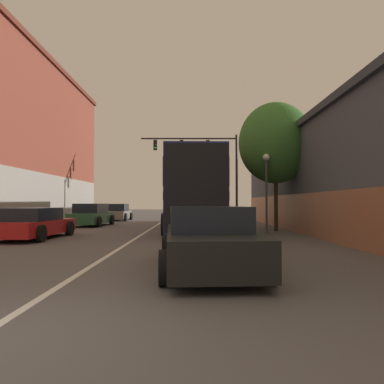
{
  "coord_description": "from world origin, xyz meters",
  "views": [
    {
      "loc": [
        2.3,
        -3.84,
        1.44
      ],
      "look_at": [
        2.36,
        14.27,
        1.98
      ],
      "focal_mm": 35.0,
      "sensor_mm": 36.0,
      "label": 1
    }
  ],
  "objects_px": {
    "parked_car_left_far": "(31,224)",
    "traffic_signal_gantry": "(204,157)",
    "parked_car_left_mid": "(90,215)",
    "street_lamp": "(265,187)",
    "hatchback_foreground": "(207,240)",
    "parked_car_left_near": "(116,213)",
    "bus": "(191,190)",
    "street_tree_near": "(274,143)"
  },
  "relations": [
    {
      "from": "parked_car_left_mid",
      "to": "street_lamp",
      "type": "height_order",
      "value": "street_lamp"
    },
    {
      "from": "parked_car_left_mid",
      "to": "street_tree_near",
      "type": "distance_m",
      "value": 12.17
    },
    {
      "from": "parked_car_left_near",
      "to": "traffic_signal_gantry",
      "type": "height_order",
      "value": "traffic_signal_gantry"
    },
    {
      "from": "street_lamp",
      "to": "traffic_signal_gantry",
      "type": "bearing_deg",
      "value": 101.88
    },
    {
      "from": "street_tree_near",
      "to": "bus",
      "type": "bearing_deg",
      "value": 172.43
    },
    {
      "from": "hatchback_foreground",
      "to": "parked_car_left_mid",
      "type": "height_order",
      "value": "parked_car_left_mid"
    },
    {
      "from": "bus",
      "to": "street_lamp",
      "type": "bearing_deg",
      "value": -121.66
    },
    {
      "from": "parked_car_left_near",
      "to": "parked_car_left_mid",
      "type": "bearing_deg",
      "value": -179.96
    },
    {
      "from": "parked_car_left_mid",
      "to": "parked_car_left_near",
      "type": "bearing_deg",
      "value": 3.12
    },
    {
      "from": "parked_car_left_mid",
      "to": "traffic_signal_gantry",
      "type": "bearing_deg",
      "value": -47.12
    },
    {
      "from": "parked_car_left_far",
      "to": "hatchback_foreground",
      "type": "bearing_deg",
      "value": -133.89
    },
    {
      "from": "bus",
      "to": "traffic_signal_gantry",
      "type": "bearing_deg",
      "value": -7.7
    },
    {
      "from": "bus",
      "to": "street_tree_near",
      "type": "distance_m",
      "value": 4.97
    },
    {
      "from": "parked_car_left_near",
      "to": "street_lamp",
      "type": "relative_size",
      "value": 1.04
    },
    {
      "from": "bus",
      "to": "street_tree_near",
      "type": "bearing_deg",
      "value": -99.1
    },
    {
      "from": "bus",
      "to": "street_tree_near",
      "type": "xyz_separation_m",
      "value": [
        4.31,
        -0.57,
        2.41
      ]
    },
    {
      "from": "parked_car_left_near",
      "to": "traffic_signal_gantry",
      "type": "distance_m",
      "value": 8.62
    },
    {
      "from": "traffic_signal_gantry",
      "to": "street_tree_near",
      "type": "relative_size",
      "value": 1.16
    },
    {
      "from": "street_lamp",
      "to": "street_tree_near",
      "type": "height_order",
      "value": "street_tree_near"
    },
    {
      "from": "hatchback_foreground",
      "to": "traffic_signal_gantry",
      "type": "bearing_deg",
      "value": -5.31
    },
    {
      "from": "hatchback_foreground",
      "to": "street_tree_near",
      "type": "relative_size",
      "value": 0.71
    },
    {
      "from": "parked_car_left_far",
      "to": "traffic_signal_gantry",
      "type": "distance_m",
      "value": 16.84
    },
    {
      "from": "traffic_signal_gantry",
      "to": "street_lamp",
      "type": "bearing_deg",
      "value": -78.12
    },
    {
      "from": "parked_car_left_near",
      "to": "parked_car_left_far",
      "type": "height_order",
      "value": "parked_car_left_near"
    },
    {
      "from": "hatchback_foreground",
      "to": "traffic_signal_gantry",
      "type": "distance_m",
      "value": 21.96
    },
    {
      "from": "traffic_signal_gantry",
      "to": "street_tree_near",
      "type": "height_order",
      "value": "traffic_signal_gantry"
    },
    {
      "from": "bus",
      "to": "parked_car_left_mid",
      "type": "bearing_deg",
      "value": 57.36
    },
    {
      "from": "street_lamp",
      "to": "street_tree_near",
      "type": "relative_size",
      "value": 0.57
    },
    {
      "from": "parked_car_left_near",
      "to": "street_tree_near",
      "type": "xyz_separation_m",
      "value": [
        10.51,
        -11.72,
        3.9
      ]
    },
    {
      "from": "street_tree_near",
      "to": "parked_car_left_mid",
      "type": "bearing_deg",
      "value": 157.55
    },
    {
      "from": "parked_car_left_far",
      "to": "traffic_signal_gantry",
      "type": "relative_size",
      "value": 0.61
    },
    {
      "from": "bus",
      "to": "parked_car_left_far",
      "type": "relative_size",
      "value": 2.38
    },
    {
      "from": "bus",
      "to": "traffic_signal_gantry",
      "type": "distance_m",
      "value": 10.23
    },
    {
      "from": "bus",
      "to": "street_tree_near",
      "type": "height_order",
      "value": "street_tree_near"
    },
    {
      "from": "parked_car_left_far",
      "to": "street_lamp",
      "type": "xyz_separation_m",
      "value": [
        10.0,
        2.6,
        1.61
      ]
    },
    {
      "from": "bus",
      "to": "street_lamp",
      "type": "distance_m",
      "value": 4.08
    },
    {
      "from": "hatchback_foreground",
      "to": "street_lamp",
      "type": "relative_size",
      "value": 1.24
    },
    {
      "from": "parked_car_left_far",
      "to": "traffic_signal_gantry",
      "type": "bearing_deg",
      "value": -25.25
    },
    {
      "from": "parked_car_left_near",
      "to": "parked_car_left_far",
      "type": "xyz_separation_m",
      "value": [
        -0.27,
        -15.8,
        -0.04
      ]
    },
    {
      "from": "street_lamp",
      "to": "parked_car_left_near",
      "type": "bearing_deg",
      "value": 126.4
    },
    {
      "from": "traffic_signal_gantry",
      "to": "bus",
      "type": "bearing_deg",
      "value": -96.17
    },
    {
      "from": "parked_car_left_far",
      "to": "street_tree_near",
      "type": "height_order",
      "value": "street_tree_near"
    }
  ]
}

